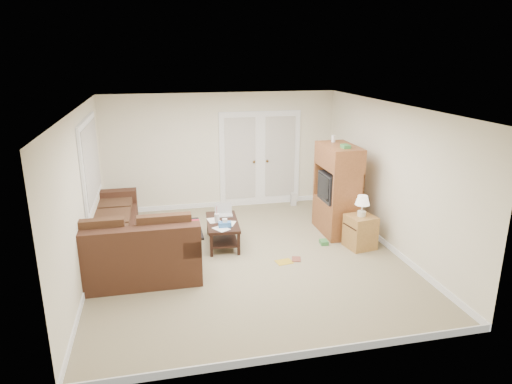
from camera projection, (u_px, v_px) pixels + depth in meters
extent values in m
plane|color=gray|center=(247.00, 257.00, 7.66)|extent=(5.50, 5.50, 0.00)
cube|color=silver|center=(246.00, 107.00, 6.93)|extent=(5.00, 5.50, 0.02)
cube|color=white|center=(82.00, 196.00, 6.77)|extent=(0.02, 5.50, 2.50)
cube|color=white|center=(390.00, 177.00, 7.81)|extent=(0.02, 5.50, 2.50)
cube|color=white|center=(222.00, 151.00, 9.86)|extent=(5.00, 0.02, 2.50)
cube|color=white|center=(299.00, 258.00, 4.72)|extent=(5.00, 0.02, 2.50)
cube|color=silver|center=(240.00, 161.00, 9.98)|extent=(0.90, 0.04, 2.13)
cube|color=silver|center=(280.00, 159.00, 10.17)|extent=(0.90, 0.04, 2.13)
cube|color=silver|center=(240.00, 159.00, 9.94)|extent=(0.68, 0.02, 1.80)
cube|color=silver|center=(280.00, 157.00, 10.13)|extent=(0.68, 0.02, 1.80)
cube|color=silver|center=(90.00, 161.00, 7.62)|extent=(0.04, 1.92, 1.42)
cube|color=silver|center=(92.00, 161.00, 7.63)|extent=(0.02, 1.74, 1.24)
cube|color=#44271A|center=(107.00, 235.00, 7.97)|extent=(1.01, 2.55, 0.47)
cube|color=#44271A|center=(82.00, 211.00, 7.76)|extent=(0.27, 2.55, 0.48)
cube|color=#44271A|center=(110.00, 197.00, 8.93)|extent=(1.00, 0.27, 0.24)
cube|color=#4D311F|center=(110.00, 219.00, 7.90)|extent=(0.67, 2.44, 0.13)
cube|color=#44271A|center=(133.00, 264.00, 6.88)|extent=(2.00, 1.00, 0.47)
cube|color=#44271A|center=(130.00, 245.00, 6.40)|extent=(2.00, 0.27, 0.48)
cube|color=#44271A|center=(190.00, 237.00, 6.96)|extent=(0.27, 1.00, 0.24)
cube|color=#4D311F|center=(132.00, 243.00, 6.88)|extent=(1.89, 0.67, 0.13)
cube|color=black|center=(189.00, 229.00, 6.92)|extent=(0.36, 0.89, 0.03)
cube|color=#A91226|center=(188.00, 222.00, 7.14)|extent=(0.36, 0.13, 0.02)
cube|color=black|center=(222.00, 222.00, 8.06)|extent=(0.61, 1.11, 0.05)
cube|color=black|center=(223.00, 236.00, 8.14)|extent=(0.53, 1.03, 0.03)
cylinder|color=silver|center=(217.00, 218.00, 7.97)|extent=(0.09, 0.09, 0.16)
cylinder|color=#A91226|center=(217.00, 210.00, 7.93)|extent=(0.01, 0.01, 0.14)
cube|color=#376CB3|center=(225.00, 224.00, 7.77)|extent=(0.22, 0.13, 0.09)
cube|color=white|center=(223.00, 223.00, 7.96)|extent=(0.39, 0.61, 0.00)
cube|color=brown|center=(336.00, 216.00, 8.66)|extent=(0.58, 1.05, 0.63)
cube|color=brown|center=(339.00, 157.00, 8.32)|extent=(0.58, 1.05, 0.42)
cube|color=black|center=(336.00, 187.00, 8.49)|extent=(0.51, 0.63, 0.53)
cube|color=black|center=(323.00, 187.00, 8.43)|extent=(0.01, 0.55, 0.42)
cube|color=#387D3E|center=(346.00, 146.00, 8.01)|extent=(0.13, 0.19, 0.06)
cylinder|color=silver|center=(333.00, 139.00, 8.54)|extent=(0.07, 0.07, 0.13)
cube|color=#AB7A3E|center=(360.00, 232.00, 7.96)|extent=(0.52, 0.52, 0.59)
cylinder|color=silver|center=(362.00, 214.00, 7.86)|extent=(0.14, 0.14, 0.09)
cylinder|color=silver|center=(362.00, 208.00, 7.83)|extent=(0.03, 0.03, 0.13)
cone|color=silver|center=(363.00, 200.00, 7.79)|extent=(0.25, 0.25, 0.16)
cube|color=silver|center=(294.00, 199.00, 10.23)|extent=(0.12, 0.10, 0.29)
cube|color=gold|center=(284.00, 262.00, 7.47)|extent=(0.30, 0.25, 0.01)
cube|color=#387D3E|center=(324.00, 242.00, 8.17)|extent=(0.15, 0.19, 0.07)
imported|color=brown|center=(292.00, 259.00, 7.56)|extent=(0.20, 0.23, 0.02)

